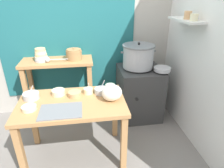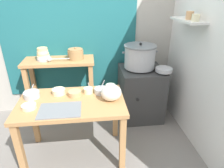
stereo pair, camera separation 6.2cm
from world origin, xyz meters
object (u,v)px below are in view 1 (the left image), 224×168
at_px(prep_bowl_3, 101,91).
at_px(prep_bowl_6, 110,86).
at_px(prep_table, 73,111).
at_px(clay_pot, 74,54).
at_px(stove_block, 139,92).
at_px(bowl_stack_enamel, 41,55).
at_px(prep_bowl_2, 31,96).
at_px(prep_bowl_4, 88,91).
at_px(prep_bowl_1, 75,94).
at_px(wide_pan, 162,69).
at_px(back_shelf_table, 59,75).
at_px(prep_bowl_5, 58,92).
at_px(serving_tray, 61,111).
at_px(ladle, 48,60).
at_px(prep_bowl_0, 29,108).
at_px(plastic_bag, 112,93).
at_px(steamer_pot, 138,56).

xyz_separation_m(prep_bowl_3, prep_bowl_6, (0.12, 0.11, -0.01)).
xyz_separation_m(prep_table, clay_pot, (0.02, 0.84, 0.36)).
xyz_separation_m(stove_block, bowl_stack_enamel, (-1.34, 0.12, 0.59)).
distance_m(prep_bowl_2, prep_bowl_4, 0.60).
distance_m(prep_bowl_1, prep_bowl_4, 0.15).
xyz_separation_m(prep_table, wide_pan, (1.18, 0.54, 0.20)).
height_order(back_shelf_table, bowl_stack_enamel, bowl_stack_enamel).
distance_m(prep_bowl_3, prep_bowl_5, 0.47).
height_order(stove_block, serving_tray, stove_block).
bearing_deg(ladle, clay_pot, 11.74).
distance_m(clay_pot, serving_tray, 1.05).
height_order(bowl_stack_enamel, prep_bowl_6, bowl_stack_enamel).
distance_m(back_shelf_table, ladle, 0.28).
bearing_deg(prep_bowl_0, prep_table, 13.55).
distance_m(prep_bowl_2, prep_bowl_6, 0.87).
bearing_deg(prep_table, prep_bowl_2, 163.40).
relative_size(back_shelf_table, prep_bowl_4, 6.89).
height_order(plastic_bag, wide_pan, plastic_bag).
height_order(steamer_pot, wide_pan, steamer_pot).
distance_m(clay_pot, bowl_stack_enamel, 0.43).
bearing_deg(plastic_bag, prep_bowl_3, 118.61).
bearing_deg(prep_table, serving_tray, -119.36).
xyz_separation_m(bowl_stack_enamel, prep_bowl_5, (0.26, -0.66, -0.23)).
xyz_separation_m(prep_bowl_0, prep_bowl_5, (0.25, 0.27, 0.01)).
xyz_separation_m(prep_table, steamer_pot, (0.89, 0.73, 0.33)).
bearing_deg(steamer_pot, prep_bowl_5, -151.85).
bearing_deg(prep_bowl_4, steamer_pot, 38.56).
bearing_deg(back_shelf_table, prep_bowl_6, -42.33).
relative_size(back_shelf_table, clay_pot, 4.52).
relative_size(steamer_pot, prep_bowl_2, 2.96).
relative_size(prep_table, wide_pan, 4.92).
distance_m(plastic_bag, wide_pan, 0.96).
bearing_deg(stove_block, prep_bowl_4, -143.92).
bearing_deg(prep_bowl_1, back_shelf_table, 108.55).
bearing_deg(prep_bowl_4, prep_bowl_2, -176.83).
relative_size(ladle, serving_tray, 0.76).
distance_m(steamer_pot, prep_bowl_0, 1.55).
distance_m(ladle, prep_bowl_6, 0.93).
xyz_separation_m(prep_bowl_2, prep_bowl_5, (0.28, 0.05, -0.00)).
xyz_separation_m(stove_block, clay_pot, (-0.91, 0.13, 0.59)).
xyz_separation_m(clay_pot, prep_bowl_4, (0.15, -0.68, -0.22)).
relative_size(prep_bowl_2, prep_bowl_4, 1.18).
relative_size(prep_table, serving_tray, 2.75).
bearing_deg(bowl_stack_enamel, ladle, -33.27).
bearing_deg(bowl_stack_enamel, plastic_bag, -46.57).
bearing_deg(back_shelf_table, prep_bowl_4, -60.17).
xyz_separation_m(stove_block, serving_tray, (-1.03, -0.88, 0.34)).
distance_m(back_shelf_table, prep_bowl_5, 0.68).
distance_m(serving_tray, prep_bowl_3, 0.52).
bearing_deg(wide_pan, prep_bowl_0, -157.99).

